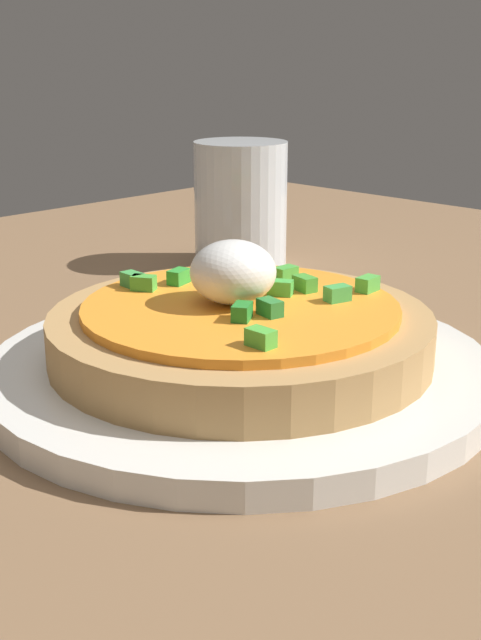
{
  "coord_description": "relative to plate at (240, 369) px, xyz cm",
  "views": [
    {
      "loc": [
        -27.07,
        -32.5,
        19.53
      ],
      "look_at": [
        1.87,
        -4.32,
        6.29
      ],
      "focal_mm": 46.42,
      "sensor_mm": 36.0,
      "label": 1
    }
  ],
  "objects": [
    {
      "name": "cup_near",
      "position": [
        18.08,
        17.59,
        3.66
      ],
      "size": [
        7.41,
        7.41,
        9.82
      ],
      "color": "silver",
      "rests_on": "dining_table"
    },
    {
      "name": "pizza",
      "position": [
        0.0,
        0.02,
        2.26
      ],
      "size": [
        19.78,
        19.78,
        6.13
      ],
      "color": "tan",
      "rests_on": "plate"
    },
    {
      "name": "dining_table",
      "position": [
        -1.87,
        4.32,
        -2.15
      ],
      "size": [
        110.66,
        89.84,
        2.89
      ],
      "primitive_type": "cube",
      "color": "brown",
      "rests_on": "ground"
    },
    {
      "name": "plate",
      "position": [
        0.0,
        0.0,
        0.0
      ],
      "size": [
        26.38,
        26.38,
        1.4
      ],
      "primitive_type": "cylinder",
      "color": "white",
      "rests_on": "dining_table"
    }
  ]
}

